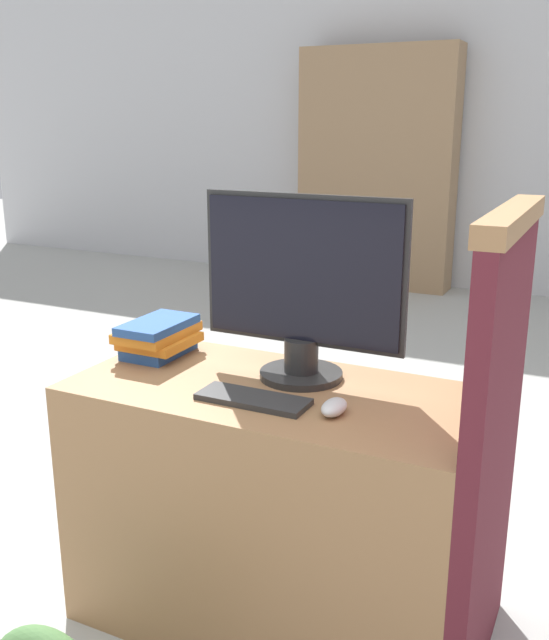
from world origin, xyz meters
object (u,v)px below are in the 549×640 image
(book_stack, at_px, (158,337))
(mouse, at_px, (334,407))
(keyboard, at_px, (254,399))
(monitor, at_px, (302,289))

(book_stack, bearing_deg, mouse, -16.38)
(keyboard, distance_m, book_stack, 0.50)
(keyboard, distance_m, mouse, 0.22)
(monitor, relative_size, mouse, 5.92)
(monitor, distance_m, book_stack, 0.53)
(mouse, height_order, book_stack, book_stack)
(monitor, bearing_deg, keyboard, -98.83)
(keyboard, xyz_separation_m, book_stack, (-0.45, 0.21, 0.05))
(mouse, relative_size, book_stack, 0.38)
(keyboard, bearing_deg, mouse, 4.47)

